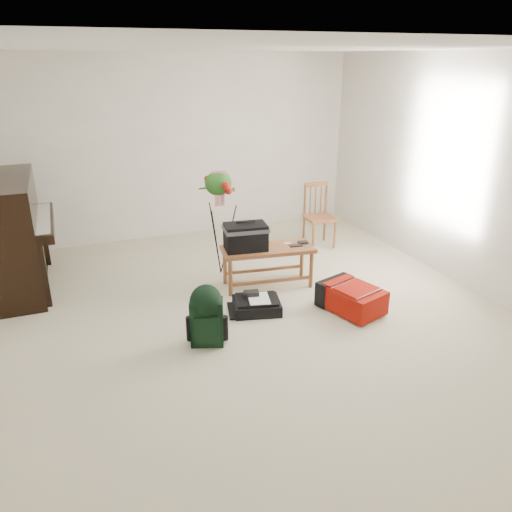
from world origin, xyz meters
name	(u,v)px	position (x,y,z in m)	size (l,w,h in m)	color
floor	(253,316)	(0.00, 0.00, 0.00)	(5.00, 5.50, 0.01)	beige
ceiling	(253,48)	(0.00, 0.00, 2.50)	(5.00, 5.50, 0.01)	white
wall_back	(182,148)	(0.00, 2.75, 1.25)	(5.00, 0.04, 2.50)	white
wall_right	(467,174)	(2.50, 0.00, 1.25)	(0.04, 5.50, 2.50)	white
piano	(14,237)	(-2.19, 1.60, 0.60)	(0.71, 1.50, 1.25)	black
bench	(253,241)	(0.24, 0.63, 0.56)	(1.07, 0.54, 0.79)	#935830
dining_chair	(319,216)	(1.57, 1.59, 0.42)	(0.39, 0.39, 0.85)	#935830
red_suitcase	(349,296)	(0.98, -0.21, 0.14)	(0.59, 0.74, 0.27)	#B40D07
black_duffel	(257,304)	(0.07, 0.09, 0.07)	(0.55, 0.48, 0.20)	black
green_backpack	(207,313)	(-0.57, -0.33, 0.32)	(0.33, 0.31, 0.58)	black
flower_stand	(220,224)	(0.03, 1.16, 0.62)	(0.48, 0.48, 1.28)	black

